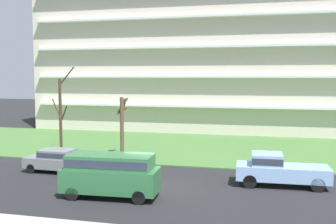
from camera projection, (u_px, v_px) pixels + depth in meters
The scene contains 8 objects.
ground at pixel (150, 189), 23.12m from camera, with size 160.00×160.00×0.00m, color #232326.
grass_lawn_strip at pixel (192, 147), 36.67m from camera, with size 80.00×16.00×0.08m, color #477238.
apartment_building at pixel (213, 51), 49.76m from camera, with size 42.33×13.79×19.55m.
tree_far_left at pixel (61, 114), 33.01m from camera, with size 1.65×1.67×7.35m.
tree_left at pixel (122, 124), 31.99m from camera, with size 0.97×0.75×4.88m.
pickup_blue_near_left at pixel (278, 169), 23.76m from camera, with size 5.46×2.16×1.95m.
sedan_gray_center_left at pixel (58, 160), 27.17m from camera, with size 4.48×2.00×1.57m.
van_green_center_right at pixel (110, 172), 21.44m from camera, with size 5.29×2.24×2.36m.
Camera 1 is at (6.27, -21.75, 6.56)m, focal length 42.44 mm.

